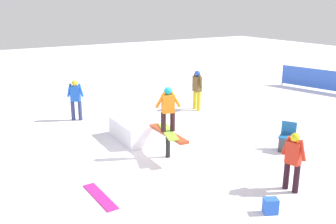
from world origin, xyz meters
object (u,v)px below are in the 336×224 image
Objects in this scene: bystander_blue at (76,98)px; bystander_brown at (197,88)px; main_rider_on_rail at (168,110)px; folding_chair at (287,138)px; bystander_red at (293,159)px; backpack_on_snow at (271,206)px; loose_snowboard_magenta at (100,197)px; rail_feature at (168,137)px.

bystander_blue is 0.94× the size of bystander_brown.
main_rider_on_rail is 3.78m from folding_chair.
bystander_red is 4.29× the size of backpack_on_snow.
backpack_on_snow reaches higher than loose_snowboard_magenta.
bystander_brown reaches higher than bystander_red.
rail_feature is at bearing 0.00° from main_rider_on_rail.
main_rider_on_rail reaches higher than loose_snowboard_magenta.
bystander_red is at bearing 25.46° from rail_feature.
bystander_brown reaches higher than backpack_on_snow.
bystander_blue is at bearing -102.55° from bystander_brown.
bystander_blue is at bearing 126.39° from backpack_on_snow.
main_rider_on_rail is at bearing 112.61° from loose_snowboard_magenta.
bystander_red reaches higher than loose_snowboard_magenta.
main_rider_on_rail reaches higher than rail_feature.
bystander_brown is at bearing -161.70° from bystander_blue.
rail_feature is 2.90m from loose_snowboard_magenta.
bystander_blue reaches higher than rail_feature.
rail_feature is at bearing 121.58° from backpack_on_snow.
loose_snowboard_magenta is at bearing 109.13° from bystander_blue.
rail_feature is 3.65m from folding_chair.
folding_chair is 2.59× the size of backpack_on_snow.
loose_snowboard_magenta is (1.18, -2.57, -1.41)m from main_rider_on_rail.
rail_feature is 3.57m from bystander_red.
bystander_blue is at bearing 164.41° from loose_snowboard_magenta.
loose_snowboard_magenta is at bearing -122.94° from folding_chair.
loose_snowboard_magenta is (4.85, -6.23, -0.92)m from bystander_brown.
main_rider_on_rail is 3.16m from loose_snowboard_magenta.
main_rider_on_rail is 0.90× the size of bystander_brown.
folding_chair is at bearing 85.30° from loose_snowboard_magenta.
bystander_red reaches higher than backpack_on_snow.
folding_chair reaches higher than rail_feature.
main_rider_on_rail is at bearing 14.21° from bystander_red.
folding_chair is (1.45, 3.34, -0.22)m from rail_feature.
bystander_brown is (1.22, 4.77, 0.06)m from bystander_blue.
main_rider_on_rail is 1.69× the size of folding_chair.
bystander_red reaches higher than rail_feature.
bystander_brown is 1.15× the size of loose_snowboard_magenta.
backpack_on_snow is (3.73, 0.29, -0.46)m from rail_feature.
bystander_brown is 5.15m from folding_chair.
bystander_red is (3.26, 1.45, 0.18)m from rail_feature.
bystander_red is at bearing 60.65° from loose_snowboard_magenta.
loose_snowboard_magenta is at bearing -63.91° from rail_feature.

